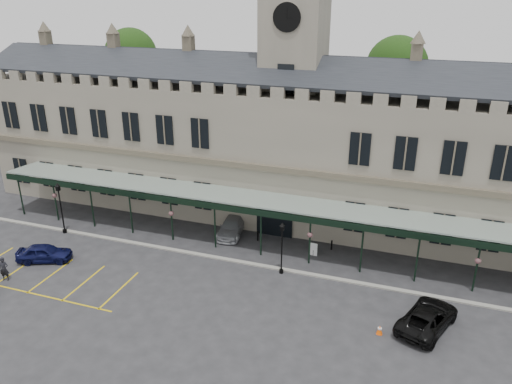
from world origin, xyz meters
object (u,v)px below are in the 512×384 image
(lamp_post_mid, at_px, (282,244))
(traffic_cone, at_px, (380,330))
(sign_board, at_px, (313,249))
(person_a, at_px, (4,269))
(car_left_a, at_px, (44,253))
(car_van, at_px, (427,317))
(station_building, at_px, (291,149))
(lamp_post_left, at_px, (60,204))
(car_taxi, at_px, (232,226))
(clock_tower, at_px, (294,75))

(lamp_post_mid, height_order, traffic_cone, lamp_post_mid)
(sign_board, distance_m, person_a, 23.56)
(car_left_a, xyz_separation_m, car_van, (28.90, 1.16, 0.03))
(lamp_post_mid, height_order, sign_board, lamp_post_mid)
(station_building, relative_size, lamp_post_left, 12.66)
(car_left_a, bearing_deg, lamp_post_left, -0.50)
(sign_board, height_order, person_a, person_a)
(car_left_a, distance_m, person_a, 3.36)
(sign_board, relative_size, person_a, 0.59)
(traffic_cone, height_order, car_van, car_van)
(car_left_a, distance_m, car_taxi, 15.43)
(traffic_cone, xyz_separation_m, car_left_a, (-26.14, 0.49, 0.41))
(clock_tower, height_order, sign_board, clock_tower)
(car_van, bearing_deg, car_taxi, -4.88)
(station_building, distance_m, car_taxi, 9.02)
(clock_tower, distance_m, person_a, 27.81)
(person_a, bearing_deg, lamp_post_mid, -0.75)
(lamp_post_left, distance_m, traffic_cone, 28.55)
(car_taxi, bearing_deg, traffic_cone, -42.72)
(car_left_a, distance_m, car_van, 28.92)
(lamp_post_mid, bearing_deg, person_a, -158.07)
(car_taxi, bearing_deg, car_van, -33.57)
(lamp_post_mid, bearing_deg, car_left_a, -166.37)
(traffic_cone, relative_size, car_van, 0.11)
(traffic_cone, relative_size, person_a, 0.33)
(car_left_a, bearing_deg, traffic_cone, -113.26)
(station_building, bearing_deg, car_left_a, -136.19)
(lamp_post_left, bearing_deg, person_a, -82.61)
(car_van, bearing_deg, sign_board, -15.50)
(station_building, xyz_separation_m, lamp_post_mid, (2.36, -10.83, -3.95))
(traffic_cone, bearing_deg, car_taxi, 144.63)
(traffic_cone, height_order, sign_board, sign_board)
(station_building, xyz_separation_m, person_a, (-16.72, -18.51, -5.53))
(lamp_post_mid, xyz_separation_m, car_taxi, (-5.98, 4.92, -1.83))
(station_building, bearing_deg, car_taxi, -121.51)
(sign_board, xyz_separation_m, person_a, (-20.76, -11.12, 0.39))
(traffic_cone, xyz_separation_m, car_van, (2.76, 1.65, 0.44))
(station_building, xyz_separation_m, clock_tower, (0.00, 0.09, 6.64))
(lamp_post_left, height_order, person_a, lamp_post_left)
(car_van, bearing_deg, traffic_cone, 52.22)
(car_taxi, bearing_deg, person_a, -143.46)
(car_taxi, bearing_deg, lamp_post_mid, -46.78)
(lamp_post_left, height_order, traffic_cone, lamp_post_left)
(lamp_post_left, distance_m, car_van, 31.00)
(traffic_cone, height_order, person_a, person_a)
(traffic_cone, xyz_separation_m, person_a, (-26.95, -2.76, 0.63))
(car_van, bearing_deg, station_building, -25.98)
(clock_tower, height_order, lamp_post_mid, clock_tower)
(person_a, bearing_deg, traffic_cone, -16.84)
(clock_tower, height_order, lamp_post_left, clock_tower)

